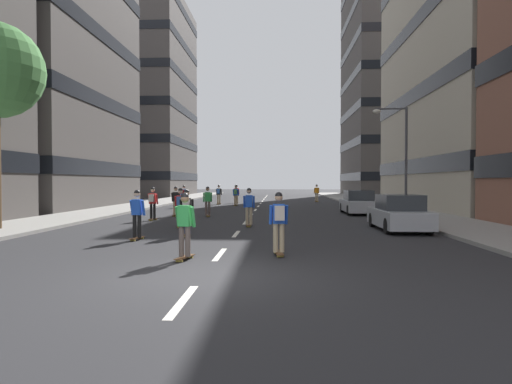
% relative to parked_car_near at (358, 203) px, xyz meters
% --- Properties ---
extents(ground_plane, '(167.28, 167.28, 0.00)m').
position_rel_parked_car_near_xyz_m(ground_plane, '(-6.76, 8.56, -0.70)').
color(ground_plane, '#28282B').
extents(sidewalk_left, '(3.87, 76.67, 0.14)m').
position_rel_parked_car_near_xyz_m(sidewalk_left, '(-16.66, 12.04, -0.63)').
color(sidewalk_left, gray).
rests_on(sidewalk_left, ground_plane).
extents(sidewalk_right, '(3.87, 76.67, 0.14)m').
position_rel_parked_car_near_xyz_m(sidewalk_right, '(3.14, 12.04, -0.63)').
color(sidewalk_right, gray).
rests_on(sidewalk_right, ground_plane).
extents(lane_markings, '(0.16, 62.20, 0.01)m').
position_rel_parked_car_near_xyz_m(lane_markings, '(-6.76, 8.68, -0.70)').
color(lane_markings, silver).
rests_on(lane_markings, ground_plane).
extents(building_left_mid, '(13.29, 17.26, 20.51)m').
position_rel_parked_car_near_xyz_m(building_left_mid, '(-25.18, 5.86, 9.65)').
color(building_left_mid, '#4C4744').
rests_on(building_left_mid, ground_plane).
extents(building_left_far, '(13.29, 18.80, 28.20)m').
position_rel_parked_car_near_xyz_m(building_left_far, '(-25.18, 36.06, 13.49)').
color(building_left_far, '#4C4744').
rests_on(building_left_far, ground_plane).
extents(building_right_mid, '(13.29, 21.08, 21.39)m').
position_rel_parked_car_near_xyz_m(building_right_mid, '(11.66, 5.86, 10.09)').
color(building_right_mid, '#B2A893').
rests_on(building_right_mid, ground_plane).
extents(building_right_far, '(13.29, 18.34, 31.87)m').
position_rel_parked_car_near_xyz_m(building_right_far, '(11.66, 36.06, 15.33)').
color(building_right_far, '#4C4744').
rests_on(building_right_far, ground_plane).
extents(parked_car_near, '(1.82, 4.40, 1.52)m').
position_rel_parked_car_near_xyz_m(parked_car_near, '(0.00, 0.00, 0.00)').
color(parked_car_near, '#B2B7BF').
rests_on(parked_car_near, ground_plane).
extents(parked_car_mid, '(1.82, 4.40, 1.52)m').
position_rel_parked_car_near_xyz_m(parked_car_mid, '(0.00, -9.71, 0.00)').
color(parked_car_mid, '#B2B7BF').
rests_on(parked_car_mid, ground_plane).
extents(streetlamp_right, '(2.13, 0.30, 6.50)m').
position_rel_parked_car_near_xyz_m(streetlamp_right, '(2.38, -0.89, 3.44)').
color(streetlamp_right, '#3F3F44').
rests_on(streetlamp_right, sidewalk_right).
extents(skater_0, '(0.56, 0.92, 1.78)m').
position_rel_parked_car_near_xyz_m(skater_0, '(-1.17, 17.21, 0.29)').
color(skater_0, brown).
rests_on(skater_0, ground_plane).
extents(skater_1, '(0.55, 0.92, 1.78)m').
position_rel_parked_car_near_xyz_m(skater_1, '(-11.76, -5.43, 0.32)').
color(skater_1, brown).
rests_on(skater_1, ground_plane).
extents(skater_2, '(0.53, 0.90, 1.78)m').
position_rel_parked_car_near_xyz_m(skater_2, '(-6.45, -8.39, 0.29)').
color(skater_2, brown).
rests_on(skater_2, ground_plane).
extents(skater_3, '(0.55, 0.92, 1.78)m').
position_rel_parked_car_near_xyz_m(skater_3, '(-5.09, -16.43, 0.32)').
color(skater_3, brown).
rests_on(skater_3, ground_plane).
extents(skater_4, '(0.57, 0.92, 1.78)m').
position_rel_parked_car_near_xyz_m(skater_4, '(-9.27, -2.59, 0.29)').
color(skater_4, brown).
rests_on(skater_4, ground_plane).
extents(skater_5, '(0.54, 0.91, 1.78)m').
position_rel_parked_car_near_xyz_m(skater_5, '(-11.20, -2.48, 0.29)').
color(skater_5, brown).
rests_on(skater_5, ground_plane).
extents(skater_6, '(0.56, 0.92, 1.78)m').
position_rel_parked_car_near_xyz_m(skater_6, '(-10.09, -13.35, 0.29)').
color(skater_6, brown).
rests_on(skater_6, ground_plane).
extents(skater_7, '(0.56, 0.92, 1.78)m').
position_rel_parked_car_near_xyz_m(skater_7, '(-10.47, 11.47, 0.32)').
color(skater_7, brown).
rests_on(skater_7, ground_plane).
extents(skater_8, '(0.55, 0.91, 1.78)m').
position_rel_parked_car_near_xyz_m(skater_8, '(-8.56, -12.19, 0.32)').
color(skater_8, brown).
rests_on(skater_8, ground_plane).
extents(skater_9, '(0.56, 0.92, 1.78)m').
position_rel_parked_car_near_xyz_m(skater_9, '(-9.10, 13.95, 0.32)').
color(skater_9, brown).
rests_on(skater_9, ground_plane).
extents(skater_10, '(0.57, 0.92, 1.78)m').
position_rel_parked_car_near_xyz_m(skater_10, '(-7.57, -17.27, 0.29)').
color(skater_10, brown).
rests_on(skater_10, ground_plane).
extents(skater_11, '(0.54, 0.91, 1.78)m').
position_rel_parked_car_near_xyz_m(skater_11, '(-9.51, -8.94, 0.32)').
color(skater_11, brown).
rests_on(skater_11, ground_plane).
extents(skater_12, '(0.56, 0.92, 1.78)m').
position_rel_parked_car_near_xyz_m(skater_12, '(-12.59, 6.42, 0.32)').
color(skater_12, brown).
rests_on(skater_12, ground_plane).
extents(skater_13, '(0.55, 0.92, 1.78)m').
position_rel_parked_car_near_xyz_m(skater_13, '(-8.71, 9.13, 0.32)').
color(skater_13, brown).
rests_on(skater_13, ground_plane).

